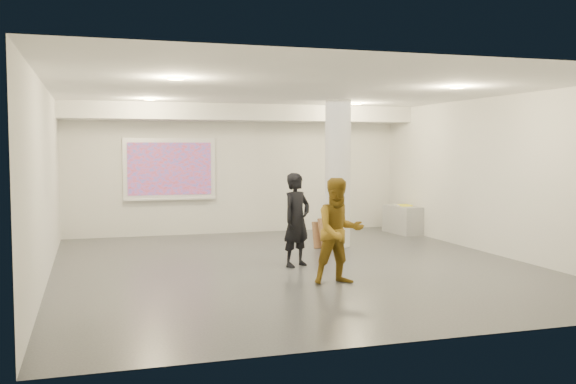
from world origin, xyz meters
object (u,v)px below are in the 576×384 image
object	(u,v)px
credenza	(402,220)
woman	(297,220)
projection_screen	(170,170)
column	(338,174)
man	(339,231)

from	to	relation	value
credenza	woman	distance (m)	4.97
woman	projection_screen	bearing A→B (deg)	80.72
column	projection_screen	distance (m)	4.08
projection_screen	column	bearing A→B (deg)	-40.56
man	projection_screen	bearing A→B (deg)	105.94
credenza	column	bearing A→B (deg)	-151.65
column	credenza	size ratio (longest dim) A/B	2.69
credenza	man	xyz separation A→B (m)	(-3.54, -4.82, 0.47)
projection_screen	credenza	distance (m)	5.59
projection_screen	credenza	world-z (taller)	projection_screen
projection_screen	man	size ratio (longest dim) A/B	1.32
column	woman	world-z (taller)	column
woman	column	bearing A→B (deg)	22.21
projection_screen	man	bearing A→B (deg)	-73.59
credenza	man	world-z (taller)	man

